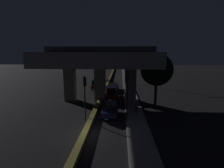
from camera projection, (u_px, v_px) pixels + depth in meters
ground_plane at (85, 135)px, 16.18m from camera, size 200.00×200.00×0.00m
median_divider at (110, 79)px, 50.56m from camera, size 0.58×126.00×0.44m
sidewalk_right at (128, 83)px, 43.46m from camera, size 2.27×126.00×0.15m
elevated_overpass at (100, 61)px, 26.67m from camera, size 16.97×12.38×8.48m
traffic_light_left_of_median at (85, 90)px, 19.13m from camera, size 0.30×0.49×5.07m
traffic_light_right_of_median at (127, 87)px, 18.83m from camera, size 0.30×0.49×5.60m
street_lamp at (124, 66)px, 43.29m from camera, size 2.37×0.32×7.23m
car_dark_blue_lead at (110, 109)px, 20.95m from camera, size 1.99×4.00×1.59m
car_dark_red_second at (112, 92)px, 29.37m from camera, size 2.00×4.57×1.99m
car_dark_blue_third at (114, 87)px, 35.12m from camera, size 2.12×4.62×1.42m
car_dark_red_lead_oncoming at (96, 84)px, 37.12m from camera, size 1.95×4.68×1.94m
car_white_second_oncoming at (101, 79)px, 46.70m from camera, size 1.99×4.79×1.44m
motorcycle_blue_filtering_near at (101, 104)px, 23.62m from camera, size 0.33×1.92×1.48m
motorcycle_white_filtering_mid at (107, 94)px, 29.89m from camera, size 0.33×1.74×1.50m
pedestrian_on_sidewalk at (136, 106)px, 21.67m from camera, size 0.37×0.37×1.60m
roadside_tree_kerbside_near at (157, 70)px, 24.50m from camera, size 4.58×4.58×7.47m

